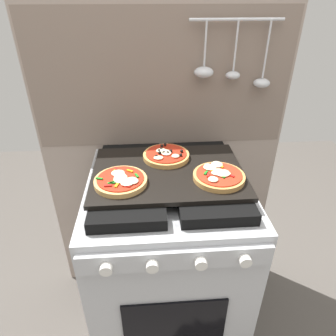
# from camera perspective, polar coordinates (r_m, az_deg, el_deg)

# --- Properties ---
(ground_plane) EXTENTS (4.00, 4.00, 0.00)m
(ground_plane) POSITION_cam_1_polar(r_m,az_deg,el_deg) (1.75, 0.00, -27.05)
(ground_plane) COLOR #4C4742
(kitchen_backsplash) EXTENTS (1.10, 0.09, 1.55)m
(kitchen_backsplash) POSITION_cam_1_polar(r_m,az_deg,el_deg) (1.44, -0.89, 2.11)
(kitchen_backsplash) COLOR gray
(kitchen_backsplash) RESTS_ON ground_plane
(stove) EXTENTS (0.60, 0.64, 0.90)m
(stove) POSITION_cam_1_polar(r_m,az_deg,el_deg) (1.38, 0.01, -17.18)
(stove) COLOR #B7BABF
(stove) RESTS_ON ground_plane
(baking_tray) EXTENTS (0.54, 0.38, 0.02)m
(baking_tray) POSITION_cam_1_polar(r_m,az_deg,el_deg) (1.09, 0.00, -0.81)
(baking_tray) COLOR black
(baking_tray) RESTS_ON stove
(pizza_left) EXTENTS (0.18, 0.18, 0.03)m
(pizza_left) POSITION_cam_1_polar(r_m,az_deg,el_deg) (1.02, -8.86, -2.34)
(pizza_left) COLOR tan
(pizza_left) RESTS_ON baking_tray
(pizza_right) EXTENTS (0.18, 0.18, 0.03)m
(pizza_right) POSITION_cam_1_polar(r_m,az_deg,el_deg) (1.05, 9.54, -1.40)
(pizza_right) COLOR #C18947
(pizza_right) RESTS_ON baking_tray
(pizza_center) EXTENTS (0.18, 0.18, 0.03)m
(pizza_center) POSITION_cam_1_polar(r_m,az_deg,el_deg) (1.16, -0.31, 2.44)
(pizza_center) COLOR tan
(pizza_center) RESTS_ON baking_tray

